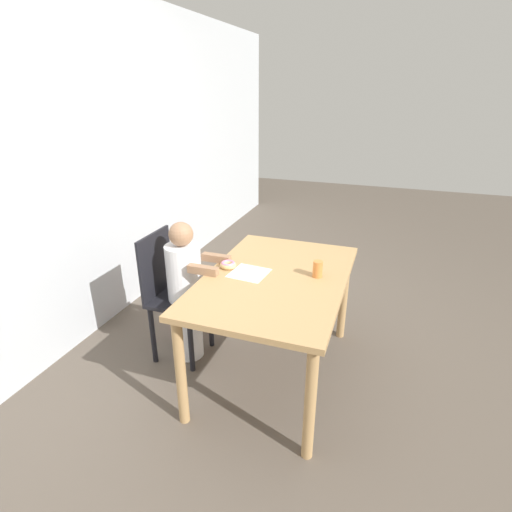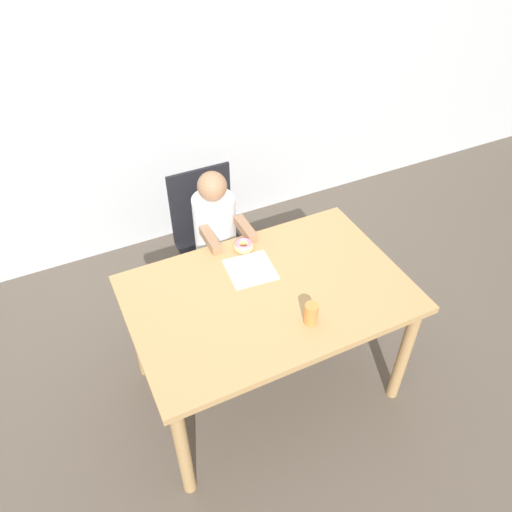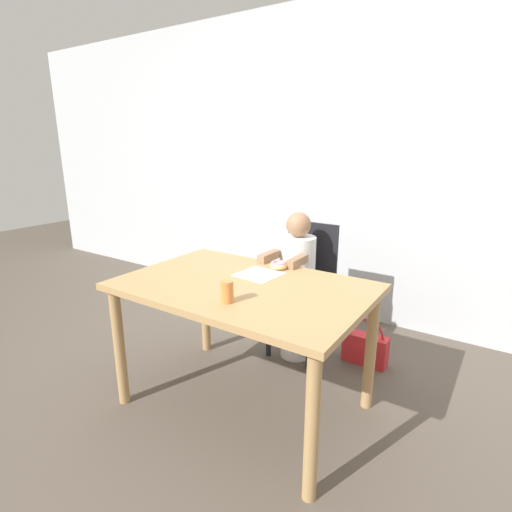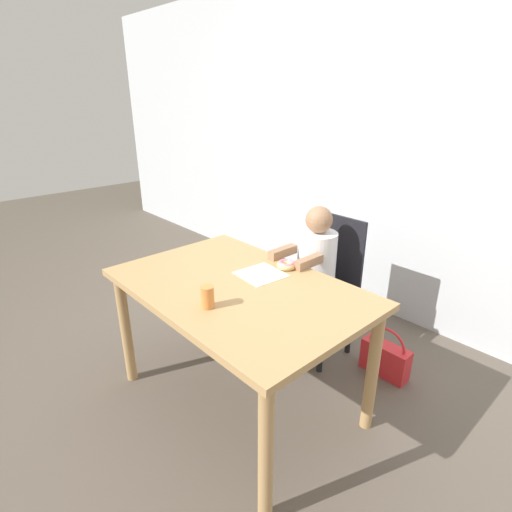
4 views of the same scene
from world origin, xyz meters
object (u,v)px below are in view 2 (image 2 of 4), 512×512
(child_figure, at_px, (217,248))
(donut, at_px, (244,245))
(cup, at_px, (311,314))
(handbag, at_px, (269,258))
(chair, at_px, (210,242))

(child_figure, bearing_deg, donut, -83.22)
(cup, bearing_deg, handbag, 71.87)
(handbag, relative_size, cup, 3.13)
(donut, distance_m, handbag, 0.89)
(chair, height_order, child_figure, child_figure)
(donut, bearing_deg, chair, 95.00)
(donut, bearing_deg, handbag, 49.99)
(chair, distance_m, child_figure, 0.12)
(chair, bearing_deg, handbag, 8.75)
(donut, height_order, handbag, donut)
(child_figure, height_order, handbag, child_figure)
(child_figure, xyz_separation_m, handbag, (0.44, 0.18, -0.40))
(chair, relative_size, handbag, 2.82)
(donut, relative_size, cup, 1.03)
(chair, bearing_deg, child_figure, -90.00)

